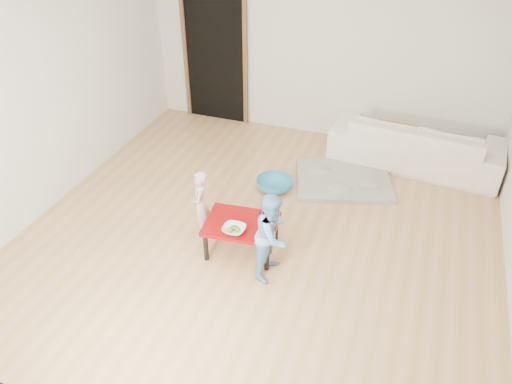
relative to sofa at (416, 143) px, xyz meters
The scene contains 13 objects.
floor 2.51m from the sofa, 124.64° to the right, with size 5.00×5.00×0.01m, color tan.
back_wall 1.78m from the sofa, 162.38° to the left, with size 5.00×0.02×2.60m, color silver.
left_wall 4.53m from the sofa, 152.37° to the right, with size 0.02×5.00×2.60m, color silver.
doorway 3.13m from the sofa, behind, with size 1.02×0.08×2.11m, color brown, non-canonical shape.
sofa is the anchor object (origin of this frame).
cushion 0.38m from the sofa, 158.99° to the right, with size 0.45×0.40×0.12m, color orange.
red_table 2.86m from the sofa, 121.97° to the right, with size 0.73×0.55×0.36m, color maroon, non-canonical shape.
bowl 3.00m from the sofa, 120.57° to the right, with size 0.22×0.22×0.05m, color white.
broccoli 3.00m from the sofa, 120.57° to the right, with size 0.12×0.12×0.06m, color #2D5919, non-canonical shape.
child_pink 3.06m from the sofa, 131.50° to the right, with size 0.28×0.18×0.77m, color #CE5E74.
child_blue 2.84m from the sofa, 113.13° to the right, with size 0.44×0.35×0.91m, color #629FE4.
basin 1.98m from the sofa, 141.73° to the right, with size 0.45×0.45×0.14m, color teal.
blanket 1.12m from the sofa, 135.68° to the right, with size 1.16×0.97×0.06m, color #ABA897, non-canonical shape.
Camera 1 is at (1.40, -4.08, 3.46)m, focal length 35.00 mm.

